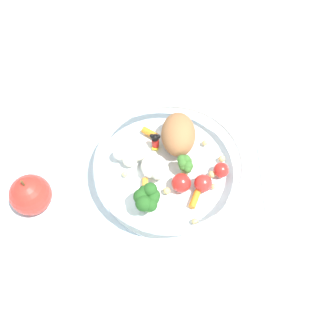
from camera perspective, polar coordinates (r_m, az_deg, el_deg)
The scene contains 4 objects.
ground_plane at distance 0.66m, azimuth 0.34°, elevation -0.59°, with size 2.40×2.40×0.00m, color silver.
food_container at distance 0.63m, azimuth -0.15°, elevation 0.66°, with size 0.25×0.25×0.07m.
loose_apple at distance 0.64m, azimuth -19.46°, elevation -3.71°, with size 0.06×0.06×0.08m.
folded_napkin at distance 0.69m, azimuth 18.47°, elevation -1.14°, with size 0.12×0.14×0.01m, color silver.
Camera 1 is at (0.02, 0.33, 0.57)m, focal length 41.63 mm.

